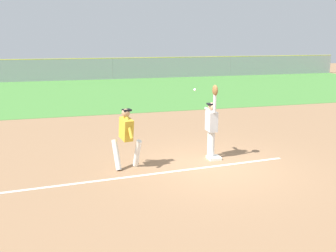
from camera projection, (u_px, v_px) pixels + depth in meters
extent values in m
plane|color=#936D4C|center=(215.00, 166.00, 10.69)|extent=(73.35, 73.35, 0.00)
cube|color=#478438|center=(127.00, 91.00, 25.70)|extent=(45.37, 15.68, 0.01)
cube|color=white|center=(81.00, 183.00, 9.43)|extent=(11.98, 0.97, 0.01)
cube|color=white|center=(214.00, 158.00, 11.30)|extent=(0.39, 0.39, 0.08)
cylinder|color=silver|center=(210.00, 143.00, 11.44)|extent=(0.15, 0.15, 0.85)
cylinder|color=silver|center=(212.00, 145.00, 11.25)|extent=(0.15, 0.15, 0.85)
cube|color=#B7B7B7|center=(211.00, 121.00, 11.17)|extent=(0.27, 0.45, 0.60)
sphere|color=#DBAD84|center=(212.00, 106.00, 11.07)|extent=(0.23, 0.23, 0.23)
cube|color=black|center=(211.00, 104.00, 11.04)|extent=(0.22, 0.20, 0.05)
cylinder|color=#B7B7B7|center=(215.00, 103.00, 10.82)|extent=(0.09, 0.09, 0.62)
cylinder|color=#B7B7B7|center=(209.00, 110.00, 11.31)|extent=(0.10, 0.62, 0.09)
ellipsoid|color=brown|center=(215.00, 90.00, 10.74)|extent=(0.15, 0.28, 0.32)
cylinder|color=white|center=(137.00, 153.00, 10.46)|extent=(0.25, 0.46, 0.85)
cylinder|color=white|center=(116.00, 155.00, 10.33)|extent=(0.25, 0.46, 0.85)
cube|color=gold|center=(126.00, 129.00, 10.23)|extent=(0.37, 0.57, 0.66)
sphere|color=tan|center=(126.00, 113.00, 10.12)|extent=(0.28, 0.28, 0.23)
cube|color=black|center=(127.00, 110.00, 10.12)|extent=(0.26, 0.25, 0.05)
cylinder|color=gold|center=(123.00, 124.00, 10.40)|extent=(0.18, 0.41, 0.58)
cylinder|color=gold|center=(129.00, 128.00, 10.02)|extent=(0.18, 0.41, 0.58)
sphere|color=white|center=(195.00, 90.00, 11.13)|extent=(0.07, 0.07, 0.07)
cube|color=#93999E|center=(112.00, 69.00, 32.84)|extent=(45.37, 0.06, 1.82)
cylinder|color=yellow|center=(112.00, 58.00, 32.63)|extent=(45.37, 0.06, 0.06)
cylinder|color=gray|center=(112.00, 69.00, 32.84)|extent=(0.08, 0.08, 1.82)
cylinder|color=gray|center=(230.00, 66.00, 35.76)|extent=(0.08, 0.08, 1.82)
cylinder|color=gray|center=(330.00, 64.00, 38.68)|extent=(0.08, 0.08, 1.82)
cube|color=#23389E|center=(27.00, 72.00, 33.67)|extent=(4.59, 2.39, 0.55)
cube|color=#2D333D|center=(27.00, 67.00, 33.56)|extent=(2.38, 1.99, 0.40)
cylinder|color=black|center=(46.00, 74.00, 34.86)|extent=(0.62, 0.29, 0.60)
cylinder|color=black|center=(42.00, 76.00, 33.04)|extent=(0.62, 0.29, 0.60)
cylinder|color=black|center=(13.00, 74.00, 34.43)|extent=(0.62, 0.29, 0.60)
cylinder|color=black|center=(8.00, 76.00, 32.61)|extent=(0.62, 0.29, 0.60)
cube|color=black|center=(103.00, 70.00, 35.15)|extent=(4.49, 2.13, 0.55)
cube|color=#2D333D|center=(103.00, 65.00, 35.04)|extent=(2.29, 1.86, 0.40)
cylinder|color=black|center=(118.00, 72.00, 36.41)|extent=(0.61, 0.25, 0.60)
cylinder|color=black|center=(119.00, 74.00, 34.61)|extent=(0.61, 0.25, 0.60)
cylinder|color=black|center=(88.00, 73.00, 35.81)|extent=(0.61, 0.25, 0.60)
cylinder|color=black|center=(88.00, 75.00, 34.01)|extent=(0.61, 0.25, 0.60)
cube|color=tan|center=(166.00, 69.00, 37.04)|extent=(4.57, 2.34, 0.55)
cube|color=#2D333D|center=(166.00, 64.00, 36.93)|extent=(2.37, 1.96, 0.40)
cylinder|color=black|center=(175.00, 70.00, 38.47)|extent=(0.62, 0.28, 0.60)
cylinder|color=black|center=(183.00, 72.00, 36.75)|extent=(0.62, 0.28, 0.60)
cylinder|color=black|center=(149.00, 71.00, 37.46)|extent=(0.62, 0.28, 0.60)
cylinder|color=black|center=(155.00, 73.00, 35.73)|extent=(0.62, 0.28, 0.60)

